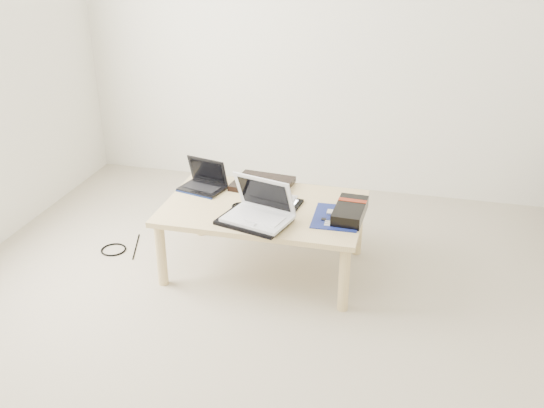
% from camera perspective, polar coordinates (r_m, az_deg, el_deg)
% --- Properties ---
extents(ground, '(4.00, 4.00, 0.00)m').
position_cam_1_polar(ground, '(2.89, 1.90, -14.34)').
color(ground, '#BFB79B').
rests_on(ground, ground).
extents(coffee_table, '(1.10, 0.70, 0.40)m').
position_cam_1_polar(coffee_table, '(3.37, -0.78, -0.89)').
color(coffee_table, '#D2B77E').
rests_on(coffee_table, ground).
extents(book, '(0.36, 0.31, 0.03)m').
position_cam_1_polar(book, '(3.59, -0.90, 1.92)').
color(book, black).
rests_on(book, coffee_table).
extents(netbook, '(0.29, 0.24, 0.18)m').
position_cam_1_polar(netbook, '(3.57, -6.44, 2.01)').
color(netbook, black).
rests_on(netbook, coffee_table).
extents(tablet, '(0.28, 0.23, 0.01)m').
position_cam_1_polar(tablet, '(3.36, 0.36, -0.00)').
color(tablet, black).
rests_on(tablet, coffee_table).
extents(remote, '(0.06, 0.24, 0.02)m').
position_cam_1_polar(remote, '(3.34, 1.55, -0.10)').
color(remote, silver).
rests_on(remote, coffee_table).
extents(neoprene_sleeve, '(0.40, 0.34, 0.02)m').
position_cam_1_polar(neoprene_sleeve, '(3.17, -1.70, -1.57)').
color(neoprene_sleeve, black).
rests_on(neoprene_sleeve, coffee_table).
extents(white_laptop, '(0.38, 0.31, 0.23)m').
position_cam_1_polar(white_laptop, '(3.15, -1.15, -0.55)').
color(white_laptop, silver).
rests_on(white_laptop, neoprene_sleeve).
extents(motherboard, '(0.25, 0.31, 0.01)m').
position_cam_1_polar(motherboard, '(3.24, 6.11, -1.23)').
color(motherboard, '#0D1B55').
rests_on(motherboard, coffee_table).
extents(gpu_box, '(0.17, 0.31, 0.07)m').
position_cam_1_polar(gpu_box, '(3.24, 7.35, -0.67)').
color(gpu_box, black).
rests_on(gpu_box, coffee_table).
extents(cable_coil, '(0.12, 0.12, 0.01)m').
position_cam_1_polar(cable_coil, '(3.34, -3.04, -0.20)').
color(cable_coil, black).
rests_on(cable_coil, coffee_table).
extents(floor_cable_coil, '(0.17, 0.17, 0.01)m').
position_cam_1_polar(floor_cable_coil, '(3.84, -14.69, -4.17)').
color(floor_cable_coil, black).
rests_on(floor_cable_coil, ground).
extents(floor_cable_trail, '(0.11, 0.30, 0.01)m').
position_cam_1_polar(floor_cable_trail, '(3.84, -12.68, -3.92)').
color(floor_cable_trail, black).
rests_on(floor_cable_trail, ground).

